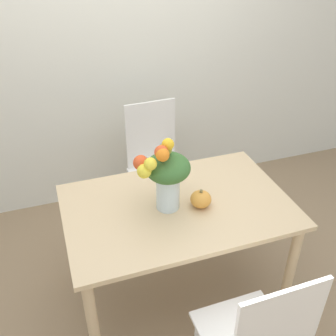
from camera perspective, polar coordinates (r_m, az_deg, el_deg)
ground_plane at (r=2.82m, az=1.20°, el=-17.51°), size 12.00×12.00×0.00m
wall_back at (r=3.18m, az=-7.00°, el=17.60°), size 8.00×0.06×2.70m
dining_table at (r=2.36m, az=1.38°, el=-7.33°), size 1.31×0.85×0.76m
flower_vase at (r=2.13m, az=-0.36°, el=-0.91°), size 0.31×0.25×0.44m
pumpkin at (r=2.26m, az=4.78°, el=-4.51°), size 0.12×0.12×0.11m
dining_chair_near_window at (r=3.08m, az=-1.72°, el=0.24°), size 0.43×0.43×1.01m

